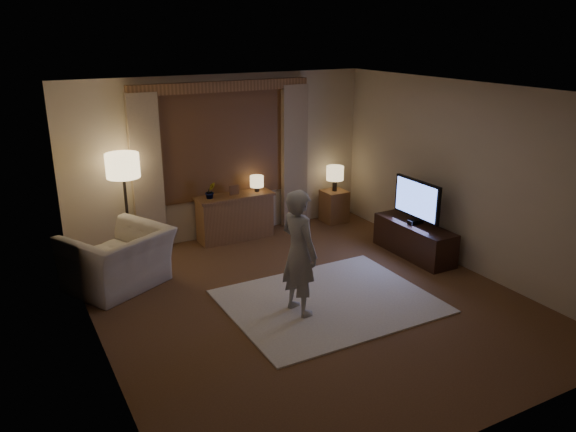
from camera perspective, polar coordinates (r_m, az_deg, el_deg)
room at (r=7.05m, az=0.26°, el=2.69°), size 5.04×5.54×2.64m
rug at (r=7.13m, az=4.17°, el=-8.63°), size 2.50×2.00×0.02m
sideboard at (r=9.09m, az=-5.40°, el=-0.19°), size 1.20×0.40×0.70m
picture_frame at (r=8.96m, az=-5.49°, el=2.53°), size 0.16×0.02×0.20m
plant at (r=8.80m, az=-7.89°, el=2.49°), size 0.17×0.13×0.30m
table_lamp_sideboard at (r=9.09m, az=-3.19°, el=3.47°), size 0.22×0.22×0.30m
floor_lamp at (r=8.22m, az=-16.40°, el=4.35°), size 0.47×0.47×1.61m
armchair at (r=7.67m, az=-16.87°, el=-4.27°), size 1.55×1.48×0.78m
side_table at (r=9.92m, az=4.71°, el=1.01°), size 0.40×0.40×0.56m
table_lamp_side at (r=9.75m, az=4.80°, el=4.30°), size 0.30×0.30×0.44m
tv_stand at (r=8.63m, az=12.68°, el=-2.34°), size 0.45×1.40×0.50m
tv at (r=8.43m, az=12.97°, el=1.59°), size 0.23×0.93×0.67m
person at (r=6.54m, az=1.13°, el=-3.72°), size 0.45×0.61×1.52m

